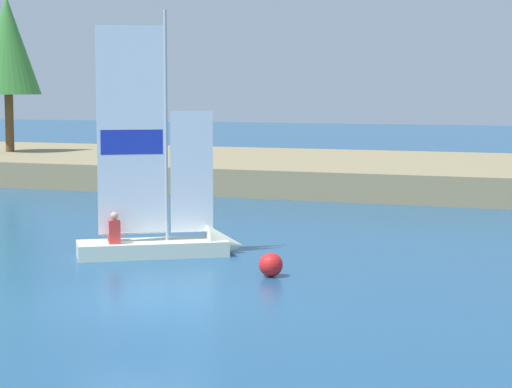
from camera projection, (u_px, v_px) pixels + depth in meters
The scene contains 5 objects.
ground_plane at pixel (137, 303), 19.77m from camera, with size 200.00×200.00×0.00m, color navy.
shore_bank at pixel (414, 174), 43.20m from camera, with size 80.00×13.98×1.10m, color #897A56.
shoreline_tree_left at pixel (7, 46), 49.04m from camera, with size 3.21×3.21×7.67m.
sailboat at pixel (176, 234), 25.39m from camera, with size 4.18×3.35×6.56m.
channel_buoy at pixel (271, 265), 22.49m from camera, with size 0.55×0.55×0.55m, color red.
Camera 1 is at (9.27, -17.24, 4.23)m, focal length 69.98 mm.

